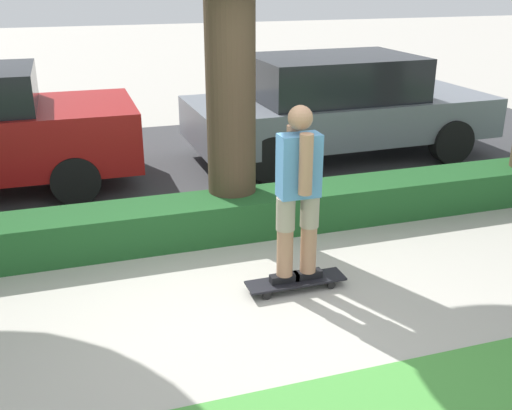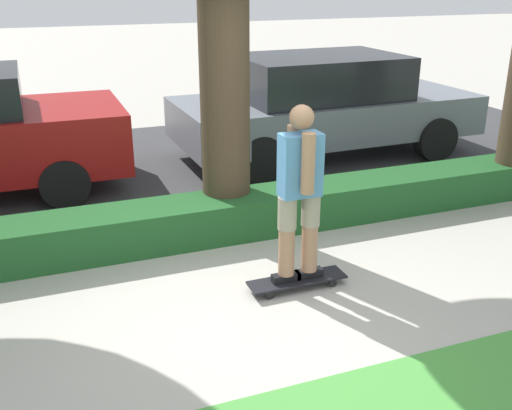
{
  "view_description": "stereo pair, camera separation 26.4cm",
  "coord_description": "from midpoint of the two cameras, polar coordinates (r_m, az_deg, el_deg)",
  "views": [
    {
      "loc": [
        -1.36,
        -4.16,
        2.67
      ],
      "look_at": [
        0.18,
        0.6,
        0.71
      ],
      "focal_mm": 42.0,
      "sensor_mm": 36.0,
      "label": 1
    },
    {
      "loc": [
        -1.61,
        -4.07,
        2.67
      ],
      "look_at": [
        0.18,
        0.6,
        0.71
      ],
      "focal_mm": 42.0,
      "sensor_mm": 36.0,
      "label": 2
    }
  ],
  "objects": [
    {
      "name": "ground_plane",
      "position": [
        5.13,
        -0.93,
        -10.04
      ],
      "size": [
        60.0,
        60.0,
        0.0
      ],
      "primitive_type": "plane",
      "color": "#ADA89E"
    },
    {
      "name": "hedge_row",
      "position": [
        6.4,
        -5.86,
        -1.34
      ],
      "size": [
        15.03,
        0.6,
        0.43
      ],
      "color": "#1E5123",
      "rests_on": "ground_plane"
    },
    {
      "name": "skateboard",
      "position": [
        5.43,
        2.54,
        -7.2
      ],
      "size": [
        0.9,
        0.24,
        0.09
      ],
      "color": "black",
      "rests_on": "ground_plane"
    },
    {
      "name": "parked_car_middle",
      "position": [
        9.25,
        5.65,
        9.5
      ],
      "size": [
        4.62,
        1.97,
        1.53
      ],
      "rotation": [
        0.0,
        0.0,
        0.02
      ],
      "color": "slate",
      "rests_on": "ground_plane"
    },
    {
      "name": "street_asphalt",
      "position": [
        8.86,
        -10.3,
        3.47
      ],
      "size": [
        15.03,
        5.0,
        0.01
      ],
      "color": "#38383A",
      "rests_on": "ground_plane"
    },
    {
      "name": "skater_person",
      "position": [
        5.08,
        2.7,
        1.33
      ],
      "size": [
        0.48,
        0.41,
        1.58
      ],
      "color": "black",
      "rests_on": "skateboard"
    }
  ]
}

